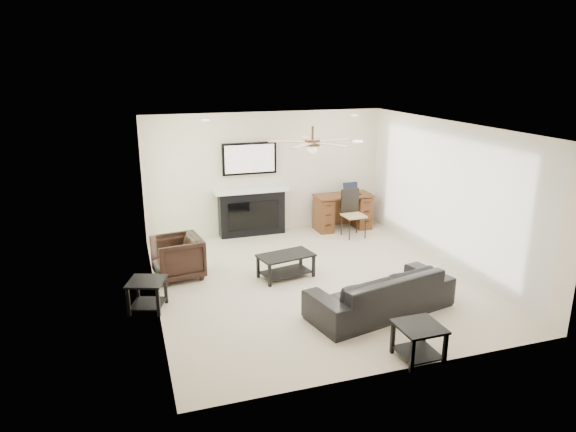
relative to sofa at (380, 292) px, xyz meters
name	(u,v)px	position (x,y,z in m)	size (l,w,h in m)	color
room_shell	(324,178)	(-0.32, 1.44, 1.37)	(5.50, 5.54, 2.52)	beige
sofa	(380,292)	(0.00, 0.00, 0.00)	(2.14, 0.84, 0.62)	black
armchair	(178,257)	(-2.60, 2.15, 0.04)	(0.75, 0.77, 0.70)	black
coffee_table	(286,266)	(-0.90, 1.60, -0.11)	(0.90, 0.50, 0.40)	black
end_table_near	(418,342)	(-0.15, -1.25, -0.09)	(0.52, 0.52, 0.45)	black
end_table_left	(148,295)	(-3.15, 1.10, -0.09)	(0.50, 0.50, 0.45)	black
fireplace_unit	(252,190)	(-0.89, 3.94, 0.64)	(1.52, 0.34, 1.91)	black
desk	(343,212)	(1.05, 3.72, 0.07)	(1.22, 0.56, 0.76)	#3C210F
desk_chair	(354,214)	(1.05, 3.17, 0.17)	(0.42, 0.44, 0.97)	black
laptop	(352,189)	(1.25, 3.70, 0.56)	(0.33, 0.24, 0.23)	black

